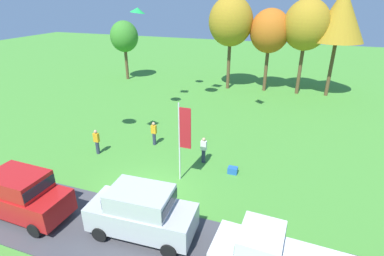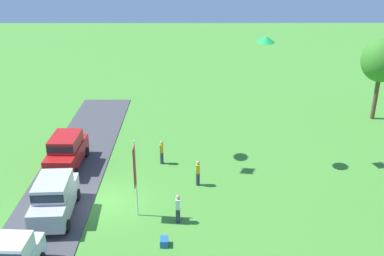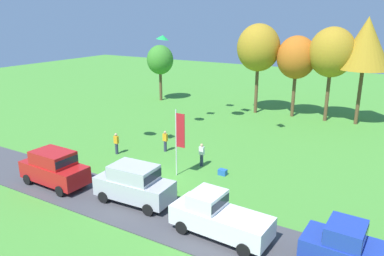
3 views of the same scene
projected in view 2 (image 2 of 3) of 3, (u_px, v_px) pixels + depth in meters
name	position (u px, v px, depth m)	size (l,w,h in m)	color
ground_plane	(106.00, 202.00, 26.69)	(120.00, 120.00, 0.00)	#478E33
pavement_strip	(57.00, 201.00, 26.66)	(36.00, 4.40, 0.06)	#424247
car_suv_near_entrance	(66.00, 150.00, 30.19)	(4.64, 2.13, 2.28)	red
car_suv_by_flagpole	(54.00, 196.00, 24.82)	(4.69, 2.24, 2.28)	#B7B7BC
person_on_lawn	(162.00, 152.00, 30.85)	(0.36, 0.24, 1.71)	#2D334C
person_watching_sky	(178.00, 208.00, 24.46)	(0.36, 0.24, 1.71)	#2D334C
person_beside_suv	(198.00, 173.00, 28.14)	(0.36, 0.24, 1.71)	#2D334C
tree_far_right	(382.00, 61.00, 36.91)	(3.31, 3.31, 6.99)	brown
flag_banner	(135.00, 171.00, 24.05)	(0.71, 0.08, 4.64)	silver
cooler_box	(164.00, 242.00, 22.85)	(0.56, 0.40, 0.40)	blue
kite_delta_near_flag	(266.00, 39.00, 27.89)	(1.13, 1.13, 0.37)	green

